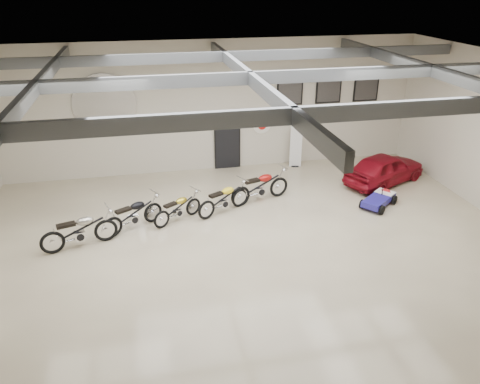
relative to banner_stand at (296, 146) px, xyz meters
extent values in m
cube|color=#C3B595|center=(-3.21, -5.50, -0.87)|extent=(16.00, 12.00, 0.01)
cube|color=slate|center=(-3.21, -5.50, 4.13)|extent=(16.00, 12.00, 0.01)
cube|color=beige|center=(-3.21, 0.50, 1.63)|extent=(16.00, 0.02, 5.00)
cube|color=black|center=(-2.71, 0.45, 0.18)|extent=(0.92, 0.08, 2.10)
imported|color=maroon|center=(2.70, -2.29, -0.29)|extent=(2.69, 3.67, 1.16)
camera|label=1|loc=(-5.89, -16.86, 6.17)|focal=35.00mm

